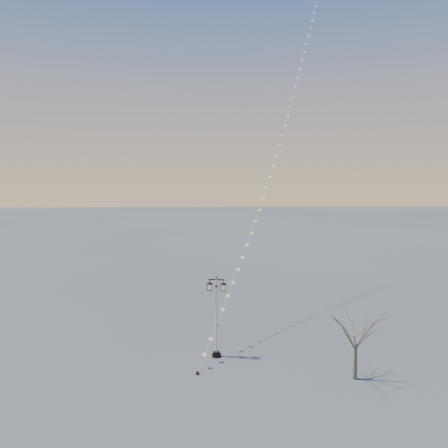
{
  "coord_description": "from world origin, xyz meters",
  "views": [
    {
      "loc": [
        -0.32,
        -26.35,
        12.61
      ],
      "look_at": [
        1.05,
        4.72,
        9.11
      ],
      "focal_mm": 33.99,
      "sensor_mm": 36.0,
      "label": 1
    }
  ],
  "objects": [
    {
      "name": "kite_train",
      "position": [
        6.79,
        15.34,
        17.89
      ],
      "size": [
        15.93,
        32.17,
        35.98
      ],
      "rotation": [
        0.0,
        0.0,
        0.24
      ],
      "color": "black",
      "rests_on": "ground"
    },
    {
      "name": "street_lamp",
      "position": [
        0.41,
        2.23,
        3.18
      ],
      "size": [
        1.45,
        0.65,
        5.74
      ],
      "rotation": [
        0.0,
        0.0,
        -0.16
      ],
      "color": "black",
      "rests_on": "ground"
    },
    {
      "name": "bare_tree",
      "position": [
        8.98,
        -1.48,
        2.89
      ],
      "size": [
        2.51,
        2.51,
        4.16
      ],
      "rotation": [
        0.0,
        0.0,
        -0.3
      ],
      "color": "brown",
      "rests_on": "ground"
    },
    {
      "name": "ground",
      "position": [
        0.0,
        0.0,
        0.0
      ],
      "size": [
        300.0,
        300.0,
        0.0
      ],
      "primitive_type": "plane",
      "color": "#505250",
      "rests_on": "ground"
    }
  ]
}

